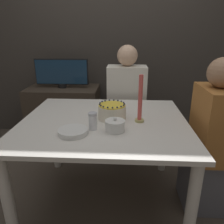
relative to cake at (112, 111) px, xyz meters
The scene contains 12 objects.
ground_plane 0.79m from the cake, 148.81° to the right, with size 12.00×12.00×0.00m, color #4C4238.
wall_behind 1.46m from the cake, 92.41° to the left, with size 8.00×0.05×2.60m.
dining_table 0.18m from the cake, 148.81° to the right, with size 1.22×1.07×0.73m.
cake is the anchor object (origin of this frame).
sugar_bowl 0.23m from the cake, 81.83° to the right, with size 0.13×0.13×0.10m.
sugar_shaker 0.24m from the cake, 119.46° to the right, with size 0.06×0.06×0.12m.
plate_stack 0.37m from the cake, 129.48° to the right, with size 0.19×0.19×0.03m.
candle 0.23m from the cake, 14.46° to the right, with size 0.07×0.07×0.34m.
person_man_blue_shirt 0.75m from the cake, 80.71° to the left, with size 0.40×0.34×1.23m.
person_woman_floral 0.80m from the cake, ahead, with size 0.34×0.40×1.19m.
side_cabinet 1.33m from the cake, 122.16° to the left, with size 0.87×0.51×0.71m.
tv_monitor 1.27m from the cake, 122.09° to the left, with size 0.65×0.10×0.35m.
Camera 1 is at (0.14, -1.50, 1.34)m, focal length 35.00 mm.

